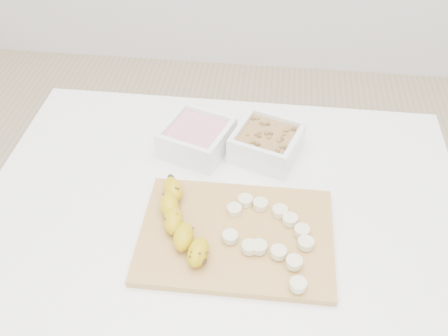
# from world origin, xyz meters

# --- Properties ---
(table) EXTENTS (1.00, 0.70, 0.75)m
(table) POSITION_xyz_m (0.00, 0.00, 0.65)
(table) COLOR white
(table) RESTS_ON ground
(bowl_yogurt) EXTENTS (0.18, 0.18, 0.07)m
(bowl_yogurt) POSITION_xyz_m (-0.08, 0.15, 0.78)
(bowl_yogurt) COLOR white
(bowl_yogurt) RESTS_ON table
(bowl_granola) EXTENTS (0.18, 0.18, 0.06)m
(bowl_granola) POSITION_xyz_m (0.08, 0.15, 0.78)
(bowl_granola) COLOR white
(bowl_granola) RESTS_ON table
(cutting_board) EXTENTS (0.37, 0.27, 0.01)m
(cutting_board) POSITION_xyz_m (0.04, -0.10, 0.76)
(cutting_board) COLOR #C68B4A
(cutting_board) RESTS_ON table
(banana) EXTENTS (0.11, 0.23, 0.04)m
(banana) POSITION_xyz_m (-0.07, -0.10, 0.78)
(banana) COLOR #B69509
(banana) RESTS_ON cutting_board
(banana_slices) EXTENTS (0.17, 0.22, 0.02)m
(banana_slices) POSITION_xyz_m (0.10, -0.10, 0.77)
(banana_slices) COLOR beige
(banana_slices) RESTS_ON cutting_board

